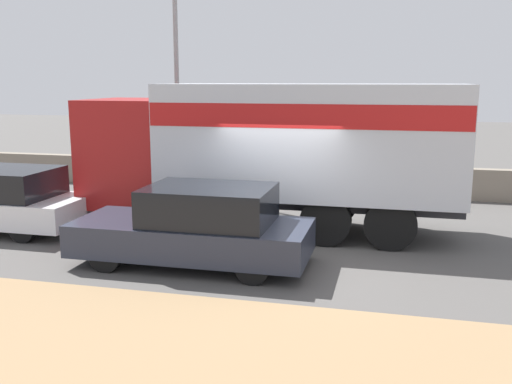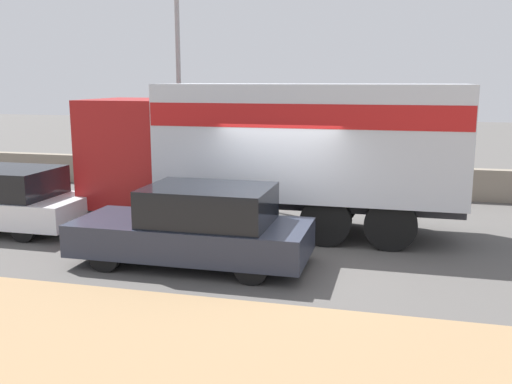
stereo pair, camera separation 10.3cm
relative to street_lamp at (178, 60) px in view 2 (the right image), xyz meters
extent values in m
plane|color=#514F4C|center=(3.98, -5.67, -3.95)|extent=(80.00, 80.00, 0.00)
cube|color=gray|center=(3.98, 1.13, -3.49)|extent=(60.00, 0.35, 0.91)
cylinder|color=gray|center=(0.00, 0.00, -0.67)|extent=(0.14, 0.14, 6.55)
cube|color=maroon|center=(0.22, -3.45, -2.24)|extent=(1.92, 2.26, 2.47)
cube|color=black|center=(-0.72, -3.45, -1.74)|extent=(0.06, 1.92, 1.09)
cube|color=#2D2D33|center=(4.44, -3.45, -3.19)|extent=(6.52, 1.28, 0.25)
cube|color=silver|center=(4.44, -3.45, -1.85)|extent=(6.52, 2.33, 2.41)
cube|color=red|center=(4.44, -3.45, -1.27)|extent=(6.49, 2.35, 0.48)
cylinder|color=black|center=(0.22, -4.41, -3.42)|extent=(1.05, 0.28, 1.05)
cylinder|color=black|center=(0.22, -2.49, -3.42)|extent=(1.05, 0.28, 1.05)
cylinder|color=black|center=(6.23, -4.41, -3.42)|extent=(1.05, 0.28, 1.05)
cylinder|color=black|center=(6.23, -2.49, -3.42)|extent=(1.05, 0.28, 1.05)
cylinder|color=black|center=(4.93, -4.41, -3.42)|extent=(1.05, 0.28, 1.05)
cylinder|color=black|center=(4.93, -2.49, -3.42)|extent=(1.05, 0.28, 1.05)
cube|color=#282D3D|center=(2.66, -6.22, -3.43)|extent=(4.37, 1.77, 0.59)
cube|color=black|center=(3.01, -6.22, -2.79)|extent=(2.27, 1.63, 0.67)
cylinder|color=black|center=(1.31, -6.99, -3.65)|extent=(0.59, 0.20, 0.59)
cylinder|color=black|center=(1.31, -5.46, -3.65)|extent=(0.59, 0.20, 0.59)
cylinder|color=black|center=(4.02, -6.99, -3.65)|extent=(0.59, 0.20, 0.59)
cylinder|color=black|center=(4.02, -5.46, -3.65)|extent=(0.59, 0.20, 0.59)
cube|color=black|center=(-2.35, -4.90, -2.84)|extent=(2.36, 1.69, 0.63)
cylinder|color=black|center=(-1.31, -5.69, -3.65)|extent=(0.59, 0.20, 0.59)
cylinder|color=black|center=(-1.31, -4.10, -3.65)|extent=(0.59, 0.20, 0.59)
camera|label=1|loc=(6.23, -15.84, -0.57)|focal=40.00mm
camera|label=2|loc=(6.33, -15.82, -0.57)|focal=40.00mm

